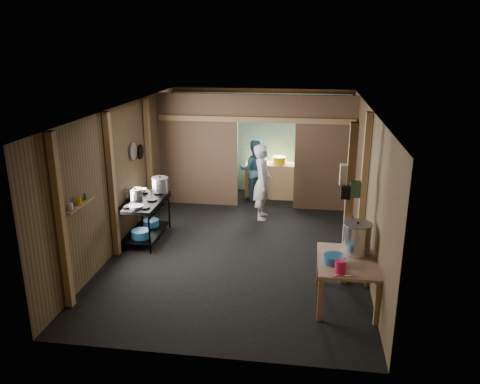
% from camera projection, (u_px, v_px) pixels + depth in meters
% --- Properties ---
extents(floor, '(4.50, 7.00, 0.00)m').
position_uv_depth(floor, '(241.00, 243.00, 9.23)').
color(floor, black).
rests_on(floor, ground).
extents(ceiling, '(4.50, 7.00, 0.00)m').
position_uv_depth(ceiling, '(242.00, 108.00, 8.44)').
color(ceiling, '#3E3A36').
rests_on(ceiling, ground).
extents(wall_back, '(4.50, 0.00, 2.60)m').
position_uv_depth(wall_back, '(261.00, 141.00, 12.14)').
color(wall_back, brown).
rests_on(wall_back, ground).
extents(wall_front, '(4.50, 0.00, 2.60)m').
position_uv_depth(wall_front, '(199.00, 261.00, 5.54)').
color(wall_front, brown).
rests_on(wall_front, ground).
extents(wall_left, '(0.00, 7.00, 2.60)m').
position_uv_depth(wall_left, '(125.00, 174.00, 9.15)').
color(wall_left, brown).
rests_on(wall_left, ground).
extents(wall_right, '(0.00, 7.00, 2.60)m').
position_uv_depth(wall_right, '(366.00, 183.00, 8.53)').
color(wall_right, brown).
rests_on(wall_right, ground).
extents(partition_left, '(1.85, 0.10, 2.60)m').
position_uv_depth(partition_left, '(198.00, 150.00, 11.09)').
color(partition_left, brown).
rests_on(partition_left, floor).
extents(partition_right, '(1.35, 0.10, 2.60)m').
position_uv_depth(partition_right, '(325.00, 154.00, 10.70)').
color(partition_right, brown).
rests_on(partition_right, floor).
extents(partition_header, '(1.30, 0.10, 0.60)m').
position_uv_depth(partition_header, '(267.00, 108.00, 10.57)').
color(partition_header, brown).
rests_on(partition_header, wall_back).
extents(turquoise_panel, '(4.40, 0.06, 2.50)m').
position_uv_depth(turquoise_panel, '(261.00, 143.00, 12.10)').
color(turquoise_panel, '#82C7BE').
rests_on(turquoise_panel, wall_back).
extents(back_counter, '(1.20, 0.50, 0.85)m').
position_uv_depth(back_counter, '(270.00, 180.00, 11.84)').
color(back_counter, '#9D7B4A').
rests_on(back_counter, floor).
extents(wall_clock, '(0.20, 0.03, 0.20)m').
position_uv_depth(wall_clock, '(271.00, 118.00, 11.83)').
color(wall_clock, silver).
rests_on(wall_clock, wall_back).
extents(post_left_a, '(0.10, 0.12, 2.60)m').
position_uv_depth(post_left_a, '(61.00, 223.00, 6.68)').
color(post_left_a, '#9D7B4A').
rests_on(post_left_a, floor).
extents(post_left_b, '(0.10, 0.12, 2.60)m').
position_uv_depth(post_left_b, '(112.00, 186.00, 8.38)').
color(post_left_b, '#9D7B4A').
rests_on(post_left_b, floor).
extents(post_left_c, '(0.10, 0.12, 2.60)m').
position_uv_depth(post_left_c, '(149.00, 159.00, 10.27)').
color(post_left_c, '#9D7B4A').
rests_on(post_left_c, floor).
extents(post_right, '(0.10, 0.12, 2.60)m').
position_uv_depth(post_right, '(364.00, 187.00, 8.35)').
color(post_right, '#9D7B4A').
rests_on(post_right, floor).
extents(post_free, '(0.12, 0.12, 2.60)m').
position_uv_depth(post_free, '(349.00, 206.00, 7.36)').
color(post_free, '#9D7B4A').
rests_on(post_free, floor).
extents(cross_beam, '(4.40, 0.12, 0.12)m').
position_uv_depth(cross_beam, '(255.00, 119.00, 10.64)').
color(cross_beam, '#9D7B4A').
rests_on(cross_beam, wall_left).
extents(pan_lid_big, '(0.03, 0.34, 0.34)m').
position_uv_depth(pan_lid_big, '(133.00, 151.00, 9.41)').
color(pan_lid_big, gray).
rests_on(pan_lid_big, wall_left).
extents(pan_lid_small, '(0.03, 0.30, 0.30)m').
position_uv_depth(pan_lid_small, '(140.00, 152.00, 9.82)').
color(pan_lid_small, black).
rests_on(pan_lid_small, wall_left).
extents(wall_shelf, '(0.14, 0.80, 0.03)m').
position_uv_depth(wall_shelf, '(79.00, 205.00, 7.12)').
color(wall_shelf, '#9D7B4A').
rests_on(wall_shelf, wall_left).
extents(jar_white, '(0.07, 0.07, 0.10)m').
position_uv_depth(jar_white, '(70.00, 206.00, 6.87)').
color(jar_white, silver).
rests_on(jar_white, wall_shelf).
extents(jar_yellow, '(0.08, 0.08, 0.10)m').
position_uv_depth(jar_yellow, '(78.00, 201.00, 7.10)').
color(jar_yellow, '#C2A603').
rests_on(jar_yellow, wall_shelf).
extents(jar_green, '(0.06, 0.06, 0.10)m').
position_uv_depth(jar_green, '(85.00, 196.00, 7.31)').
color(jar_green, '#376A49').
rests_on(jar_green, wall_shelf).
extents(bag_white, '(0.22, 0.15, 0.32)m').
position_uv_depth(bag_white, '(347.00, 175.00, 7.30)').
color(bag_white, silver).
rests_on(bag_white, post_free).
extents(bag_green, '(0.16, 0.12, 0.24)m').
position_uv_depth(bag_green, '(355.00, 189.00, 7.20)').
color(bag_green, '#376A49').
rests_on(bag_green, post_free).
extents(bag_black, '(0.14, 0.10, 0.20)m').
position_uv_depth(bag_black, '(345.00, 192.00, 7.22)').
color(bag_black, black).
rests_on(bag_black, post_free).
extents(gas_range, '(0.70, 1.37, 0.81)m').
position_uv_depth(gas_range, '(145.00, 220.00, 9.30)').
color(gas_range, black).
rests_on(gas_range, floor).
extents(prep_table, '(0.85, 1.17, 0.69)m').
position_uv_depth(prep_table, '(346.00, 281.00, 7.06)').
color(prep_table, tan).
rests_on(prep_table, floor).
extents(stove_pot_large, '(0.35, 0.35, 0.33)m').
position_uv_depth(stove_pot_large, '(160.00, 185.00, 9.60)').
color(stove_pot_large, silver).
rests_on(stove_pot_large, gas_range).
extents(stove_pot_med, '(0.35, 0.35, 0.24)m').
position_uv_depth(stove_pot_med, '(135.00, 195.00, 9.19)').
color(stove_pot_med, silver).
rests_on(stove_pot_med, gas_range).
extents(stove_saucepan, '(0.17, 0.17, 0.09)m').
position_uv_depth(stove_saucepan, '(143.00, 191.00, 9.59)').
color(stove_saucepan, silver).
rests_on(stove_saucepan, gas_range).
extents(frying_pan, '(0.33, 0.52, 0.06)m').
position_uv_depth(frying_pan, '(136.00, 206.00, 8.77)').
color(frying_pan, gray).
rests_on(frying_pan, gas_range).
extents(blue_tub_front, '(0.35, 0.35, 0.15)m').
position_uv_depth(blue_tub_front, '(141.00, 234.00, 9.09)').
color(blue_tub_front, '#216090').
rests_on(blue_tub_front, gas_range).
extents(blue_tub_back, '(0.32, 0.32, 0.13)m').
position_uv_depth(blue_tub_back, '(151.00, 223.00, 9.65)').
color(blue_tub_back, '#216090').
rests_on(blue_tub_back, gas_range).
extents(stock_pot, '(0.47, 0.47, 0.50)m').
position_uv_depth(stock_pot, '(357.00, 239.00, 7.11)').
color(stock_pot, silver).
rests_on(stock_pot, prep_table).
extents(wash_basin, '(0.39, 0.39, 0.12)m').
position_uv_depth(wash_basin, '(334.00, 259.00, 6.85)').
color(wash_basin, '#216090').
rests_on(wash_basin, prep_table).
extents(pink_bucket, '(0.16, 0.16, 0.18)m').
position_uv_depth(pink_bucket, '(340.00, 267.00, 6.56)').
color(pink_bucket, '#DC1859').
rests_on(pink_bucket, prep_table).
extents(knife, '(0.30, 0.09, 0.01)m').
position_uv_depth(knife, '(344.00, 276.00, 6.47)').
color(knife, silver).
rests_on(knife, prep_table).
extents(yellow_tub, '(0.32, 0.32, 0.18)m').
position_uv_depth(yellow_tub, '(279.00, 160.00, 11.66)').
color(yellow_tub, '#C2A603').
rests_on(yellow_tub, back_counter).
extents(cook, '(0.42, 0.62, 1.65)m').
position_uv_depth(cook, '(262.00, 182.00, 10.29)').
color(cook, silver).
rests_on(cook, floor).
extents(worker_back, '(0.78, 0.64, 1.49)m').
position_uv_depth(worker_back, '(254.00, 170.00, 11.58)').
color(worker_back, '#2E5F74').
rests_on(worker_back, floor).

